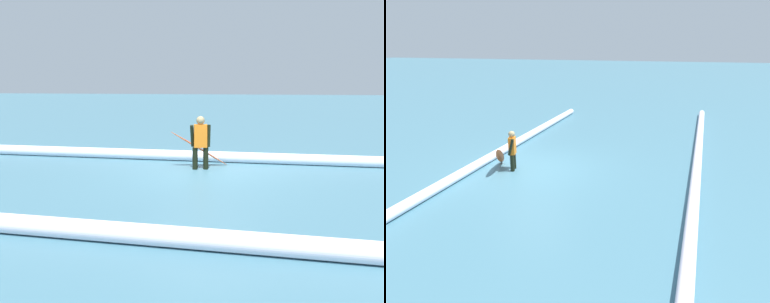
{
  "view_description": "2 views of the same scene",
  "coord_description": "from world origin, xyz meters",
  "views": [
    {
      "loc": [
        -1.86,
        11.92,
        2.31
      ],
      "look_at": [
        0.14,
        1.06,
        0.71
      ],
      "focal_mm": 46.08,
      "sensor_mm": 36.0,
      "label": 1
    },
    {
      "loc": [
        10.67,
        4.67,
        4.3
      ],
      "look_at": [
        0.26,
        1.72,
        0.88
      ],
      "focal_mm": 32.75,
      "sensor_mm": 36.0,
      "label": 2
    }
  ],
  "objects": [
    {
      "name": "surfboard",
      "position": [
        0.33,
        -1.07,
        0.49
      ],
      "size": [
        1.57,
        0.95,
        1.01
      ],
      "color": "#E55926",
      "rests_on": "ground_plane"
    },
    {
      "name": "surfer",
      "position": [
        0.23,
        -0.63,
        0.77
      ],
      "size": [
        0.51,
        0.31,
        1.4
      ],
      "rotation": [
        0.0,
        0.0,
        3.37
      ],
      "color": "black",
      "rests_on": "ground_plane"
    },
    {
      "name": "ground_plane",
      "position": [
        0.0,
        0.0,
        0.0
      ],
      "size": [
        141.97,
        141.97,
        0.0
      ],
      "primitive_type": "plane",
      "color": "teal"
    },
    {
      "name": "wave_crest_foreground",
      "position": [
        0.85,
        -1.9,
        0.15
      ],
      "size": [
        21.31,
        1.0,
        0.3
      ],
      "primitive_type": "cylinder",
      "rotation": [
        0.0,
        1.57,
        -0.03
      ],
      "color": "white",
      "rests_on": "ground_plane"
    },
    {
      "name": "wave_crest_midground",
      "position": [
        -1.32,
        5.53,
        0.15
      ],
      "size": [
        20.27,
        1.65,
        0.31
      ],
      "primitive_type": "cylinder",
      "rotation": [
        0.0,
        1.57,
        -0.07
      ],
      "color": "white",
      "rests_on": "ground_plane"
    }
  ]
}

